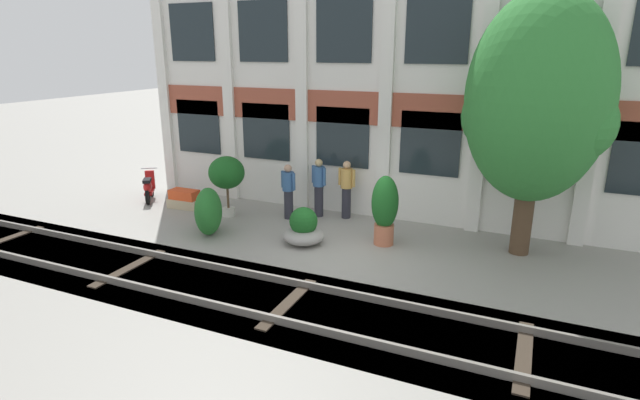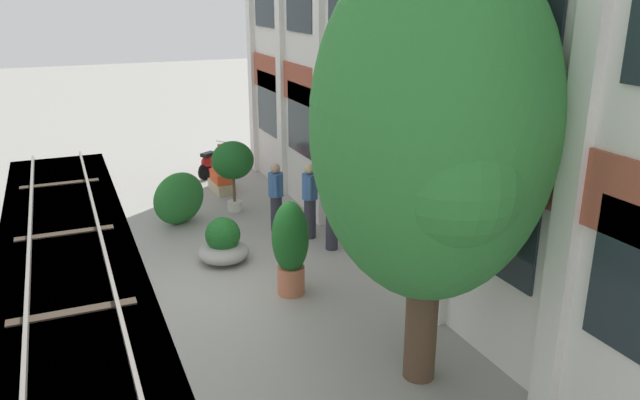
{
  "view_description": "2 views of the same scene",
  "coord_description": "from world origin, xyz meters",
  "px_view_note": "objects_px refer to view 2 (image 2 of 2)",
  "views": [
    {
      "loc": [
        3.87,
        -10.29,
        4.67
      ],
      "look_at": [
        -1.22,
        1.23,
        0.84
      ],
      "focal_mm": 28.0,
      "sensor_mm": 36.0,
      "label": 1
    },
    {
      "loc": [
        10.23,
        -2.57,
        5.2
      ],
      "look_at": [
        -0.68,
        2.09,
        1.23
      ],
      "focal_mm": 35.0,
      "sensor_mm": 36.0,
      "label": 2
    }
  ],
  "objects_px": {
    "broadleaf_tree": "(432,133)",
    "potted_plant_square_trough": "(222,182)",
    "scooter_near_curb": "(213,162)",
    "potted_plant_stone_basin": "(290,243)",
    "resident_watching_tracks": "(276,195)",
    "topiary_hedge": "(179,198)",
    "potted_plant_tall_urn": "(233,162)",
    "potted_plant_wide_bowl": "(223,244)",
    "resident_near_plants": "(310,199)",
    "resident_by_doorway": "(332,209)"
  },
  "relations": [
    {
      "from": "broadleaf_tree",
      "to": "potted_plant_square_trough",
      "type": "distance_m",
      "value": 10.1
    },
    {
      "from": "broadleaf_tree",
      "to": "scooter_near_curb",
      "type": "height_order",
      "value": "broadleaf_tree"
    },
    {
      "from": "scooter_near_curb",
      "to": "potted_plant_stone_basin",
      "type": "bearing_deg",
      "value": -128.66
    },
    {
      "from": "scooter_near_curb",
      "to": "resident_watching_tracks",
      "type": "distance_m",
      "value": 4.9
    },
    {
      "from": "potted_plant_stone_basin",
      "to": "scooter_near_curb",
      "type": "distance_m",
      "value": 7.98
    },
    {
      "from": "potted_plant_square_trough",
      "to": "topiary_hedge",
      "type": "height_order",
      "value": "topiary_hedge"
    },
    {
      "from": "broadleaf_tree",
      "to": "scooter_near_curb",
      "type": "distance_m",
      "value": 11.49
    },
    {
      "from": "potted_plant_tall_urn",
      "to": "topiary_hedge",
      "type": "distance_m",
      "value": 1.6
    },
    {
      "from": "potted_plant_square_trough",
      "to": "potted_plant_tall_urn",
      "type": "xyz_separation_m",
      "value": [
        1.66,
        -0.11,
        0.99
      ]
    },
    {
      "from": "potted_plant_square_trough",
      "to": "potted_plant_wide_bowl",
      "type": "bearing_deg",
      "value": -14.17
    },
    {
      "from": "scooter_near_curb",
      "to": "potted_plant_wide_bowl",
      "type": "bearing_deg",
      "value": -136.83
    },
    {
      "from": "resident_watching_tracks",
      "to": "resident_near_plants",
      "type": "relative_size",
      "value": 0.94
    },
    {
      "from": "resident_near_plants",
      "to": "scooter_near_curb",
      "type": "bearing_deg",
      "value": -60.95
    },
    {
      "from": "potted_plant_tall_urn",
      "to": "potted_plant_square_trough",
      "type": "bearing_deg",
      "value": 176.32
    },
    {
      "from": "potted_plant_wide_bowl",
      "to": "topiary_hedge",
      "type": "bearing_deg",
      "value": -171.87
    },
    {
      "from": "potted_plant_wide_bowl",
      "to": "topiary_hedge",
      "type": "distance_m",
      "value": 2.61
    },
    {
      "from": "potted_plant_square_trough",
      "to": "broadleaf_tree",
      "type": "bearing_deg",
      "value": 2.21
    },
    {
      "from": "resident_by_doorway",
      "to": "resident_watching_tracks",
      "type": "relative_size",
      "value": 1.05
    },
    {
      "from": "potted_plant_tall_urn",
      "to": "resident_watching_tracks",
      "type": "xyz_separation_m",
      "value": [
        1.71,
        0.51,
        -0.41
      ]
    },
    {
      "from": "potted_plant_square_trough",
      "to": "resident_near_plants",
      "type": "bearing_deg",
      "value": 12.99
    },
    {
      "from": "potted_plant_wide_bowl",
      "to": "scooter_near_curb",
      "type": "bearing_deg",
      "value": 167.91
    },
    {
      "from": "resident_watching_tracks",
      "to": "scooter_near_curb",
      "type": "bearing_deg",
      "value": -69.03
    },
    {
      "from": "broadleaf_tree",
      "to": "potted_plant_wide_bowl",
      "type": "xyz_separation_m",
      "value": [
        -4.96,
        -1.53,
        -3.16
      ]
    },
    {
      "from": "potted_plant_wide_bowl",
      "to": "resident_watching_tracks",
      "type": "height_order",
      "value": "resident_watching_tracks"
    },
    {
      "from": "potted_plant_wide_bowl",
      "to": "resident_near_plants",
      "type": "distance_m",
      "value": 2.23
    },
    {
      "from": "resident_by_doorway",
      "to": "topiary_hedge",
      "type": "xyz_separation_m",
      "value": [
        -2.84,
        -2.64,
        -0.28
      ]
    },
    {
      "from": "potted_plant_tall_urn",
      "to": "resident_near_plants",
      "type": "bearing_deg",
      "value": 23.47
    },
    {
      "from": "resident_by_doorway",
      "to": "topiary_hedge",
      "type": "distance_m",
      "value": 3.89
    },
    {
      "from": "scooter_near_curb",
      "to": "topiary_hedge",
      "type": "height_order",
      "value": "topiary_hedge"
    },
    {
      "from": "scooter_near_curb",
      "to": "resident_by_doorway",
      "type": "distance_m",
      "value": 6.46
    },
    {
      "from": "scooter_near_curb",
      "to": "resident_watching_tracks",
      "type": "xyz_separation_m",
      "value": [
        4.88,
        0.25,
        0.41
      ]
    },
    {
      "from": "broadleaf_tree",
      "to": "potted_plant_square_trough",
      "type": "xyz_separation_m",
      "value": [
        -9.55,
        -0.37,
        -3.26
      ]
    },
    {
      "from": "potted_plant_stone_basin",
      "to": "resident_by_doorway",
      "type": "bearing_deg",
      "value": 136.22
    },
    {
      "from": "resident_near_plants",
      "to": "potted_plant_tall_urn",
      "type": "bearing_deg",
      "value": -45.55
    },
    {
      "from": "resident_near_plants",
      "to": "topiary_hedge",
      "type": "relative_size",
      "value": 1.21
    },
    {
      "from": "resident_by_doorway",
      "to": "broadleaf_tree",
      "type": "bearing_deg",
      "value": 88.57
    },
    {
      "from": "potted_plant_wide_bowl",
      "to": "potted_plant_square_trough",
      "type": "distance_m",
      "value": 4.74
    },
    {
      "from": "potted_plant_wide_bowl",
      "to": "potted_plant_tall_urn",
      "type": "distance_m",
      "value": 3.23
    },
    {
      "from": "scooter_near_curb",
      "to": "topiary_hedge",
      "type": "relative_size",
      "value": 0.85
    },
    {
      "from": "resident_by_doorway",
      "to": "resident_near_plants",
      "type": "bearing_deg",
      "value": -69.62
    },
    {
      "from": "potted_plant_tall_urn",
      "to": "topiary_hedge",
      "type": "relative_size",
      "value": 1.26
    },
    {
      "from": "broadleaf_tree",
      "to": "potted_plant_square_trough",
      "type": "bearing_deg",
      "value": -177.79
    },
    {
      "from": "broadleaf_tree",
      "to": "topiary_hedge",
      "type": "height_order",
      "value": "broadleaf_tree"
    },
    {
      "from": "potted_plant_wide_bowl",
      "to": "scooter_near_curb",
      "type": "xyz_separation_m",
      "value": [
        -6.1,
        1.31,
        0.06
      ]
    },
    {
      "from": "potted_plant_wide_bowl",
      "to": "resident_watching_tracks",
      "type": "distance_m",
      "value": 2.04
    },
    {
      "from": "broadleaf_tree",
      "to": "potted_plant_stone_basin",
      "type": "xyz_separation_m",
      "value": [
        -3.12,
        -0.76,
        -2.56
      ]
    },
    {
      "from": "potted_plant_stone_basin",
      "to": "potted_plant_tall_urn",
      "type": "relative_size",
      "value": 0.99
    },
    {
      "from": "broadleaf_tree",
      "to": "resident_near_plants",
      "type": "relative_size",
      "value": 3.51
    },
    {
      "from": "potted_plant_stone_basin",
      "to": "topiary_hedge",
      "type": "relative_size",
      "value": 1.25
    },
    {
      "from": "broadleaf_tree",
      "to": "potted_plant_wide_bowl",
      "type": "bearing_deg",
      "value": -162.89
    }
  ]
}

